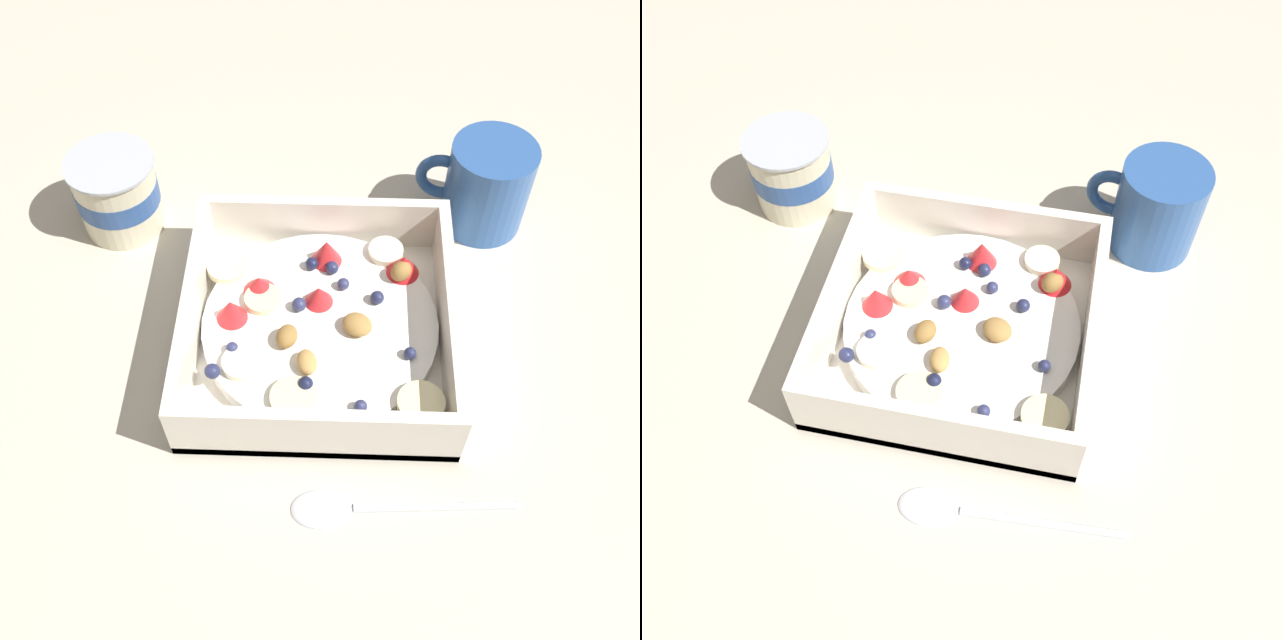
{
  "view_description": "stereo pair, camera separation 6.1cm",
  "coord_description": "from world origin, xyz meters",
  "views": [
    {
      "loc": [
        -0.35,
        -0.02,
        0.53
      ],
      "look_at": [
        0.01,
        -0.01,
        0.03
      ],
      "focal_mm": 40.33,
      "sensor_mm": 36.0,
      "label": 1
    },
    {
      "loc": [
        -0.34,
        -0.08,
        0.53
      ],
      "look_at": [
        0.01,
        -0.01,
        0.03
      ],
      "focal_mm": 40.33,
      "sensor_mm": 36.0,
      "label": 2
    }
  ],
  "objects": [
    {
      "name": "yogurt_cup",
      "position": [
        0.14,
        0.19,
        0.04
      ],
      "size": [
        0.08,
        0.08,
        0.08
      ],
      "color": "beige",
      "rests_on": "ground"
    },
    {
      "name": "ground_plane",
      "position": [
        0.0,
        0.0,
        0.0
      ],
      "size": [
        2.4,
        2.4,
        0.0
      ],
      "primitive_type": "plane",
      "color": "beige"
    },
    {
      "name": "coffee_mug",
      "position": [
        0.16,
        -0.16,
        0.05
      ],
      "size": [
        0.08,
        0.11,
        0.09
      ],
      "color": "#2D5699",
      "rests_on": "ground"
    },
    {
      "name": "fruit_bowl",
      "position": [
        0.01,
        -0.01,
        0.02
      ],
      "size": [
        0.23,
        0.23,
        0.06
      ],
      "color": "white",
      "rests_on": "ground"
    },
    {
      "name": "spoon",
      "position": [
        -0.15,
        -0.04,
        0.0
      ],
      "size": [
        0.03,
        0.17,
        0.01
      ],
      "color": "silver",
      "rests_on": "ground"
    }
  ]
}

